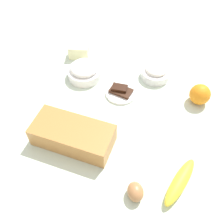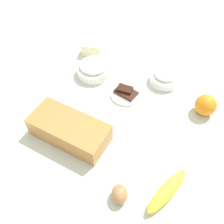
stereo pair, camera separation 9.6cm
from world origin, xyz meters
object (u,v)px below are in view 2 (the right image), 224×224
loaf_pan (69,129)px  orange_fruit (206,105)px  flour_bowl (165,77)px  butter_block (92,48)px  egg_near_butter (120,194)px  sugar_bowl (94,68)px  chocolate_plate (126,93)px  banana (167,191)px

loaf_pan → orange_fruit: bearing=-138.5°
flour_bowl → butter_block: bearing=-1.7°
flour_bowl → orange_fruit: (-0.20, 0.08, 0.01)m
loaf_pan → flour_bowl: 0.47m
butter_block → egg_near_butter: (-0.46, 0.56, -0.01)m
loaf_pan → sugar_bowl: loaf_pan is taller
loaf_pan → sugar_bowl: size_ratio=1.90×
flour_bowl → chocolate_plate: size_ratio=0.97×
flour_bowl → chocolate_plate: 0.19m
sugar_bowl → egg_near_butter: bearing=130.5°
butter_block → flour_bowl: bearing=178.3°
sugar_bowl → banana: sugar_bowl is taller
banana → chocolate_plate: (0.31, -0.31, -0.01)m
loaf_pan → sugar_bowl: bearing=-73.0°
loaf_pan → orange_fruit: (-0.38, -0.35, -0.00)m
butter_block → orange_fruit: bearing=171.0°
flour_bowl → orange_fruit: size_ratio=1.53×
flour_bowl → butter_block: same height
orange_fruit → egg_near_butter: size_ratio=1.32×
banana → egg_near_butter: bearing=34.6°
loaf_pan → egg_near_butter: bearing=156.1°
butter_block → chocolate_plate: butter_block is taller
banana → chocolate_plate: bearing=-45.1°
flour_bowl → orange_fruit: bearing=158.1°
loaf_pan → flour_bowl: (-0.18, -0.43, -0.01)m
banana → egg_near_butter: (0.12, 0.08, 0.00)m
loaf_pan → butter_block: loaf_pan is taller
egg_near_butter → flour_bowl: bearing=-81.5°
egg_near_butter → butter_block: bearing=-50.6°
flour_bowl → egg_near_butter: 0.55m
banana → chocolate_plate: 0.44m
sugar_bowl → loaf_pan: bearing=108.4°
loaf_pan → orange_fruit: size_ratio=3.43×
sugar_bowl → chocolate_plate: bearing=167.3°
egg_near_butter → orange_fruit: bearing=-104.3°
orange_fruit → egg_near_butter: (0.12, 0.46, -0.02)m
butter_block → chocolate_plate: (-0.27, 0.16, -0.02)m
butter_block → egg_near_butter: 0.72m
banana → orange_fruit: 0.38m
orange_fruit → chocolate_plate: size_ratio=0.63×
banana → butter_block: butter_block is taller
sugar_bowl → orange_fruit: size_ratio=1.81×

